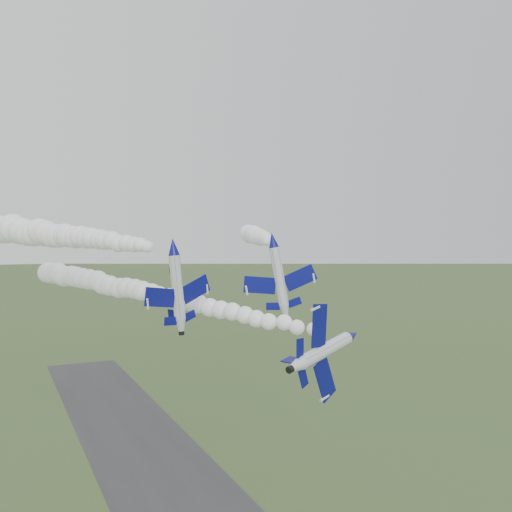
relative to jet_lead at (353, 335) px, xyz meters
The scene contains 6 objects.
jet_lead is the anchor object (origin of this frame).
smoke_trail_jet_lead 43.09m from the jet_lead, 111.50° to the left, with size 4.58×78.33×4.58m, color white, non-canonical shape.
jet_pair_left 28.21m from the jet_lead, 130.22° to the left, with size 11.74×13.56×3.54m.
smoke_trail_jet_pair_left 57.21m from the jet_lead, 121.30° to the left, with size 5.72×53.91×5.72m, color white, non-canonical shape.
jet_pair_right 23.49m from the jet_lead, 92.44° to the left, with size 11.40×13.36×3.73m.
smoke_trail_jet_pair_right 59.49m from the jet_lead, 76.96° to the left, with size 4.71×70.36×4.71m, color white, non-canonical shape.
Camera 1 is at (-29.89, -58.79, 47.09)m, focal length 40.00 mm.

